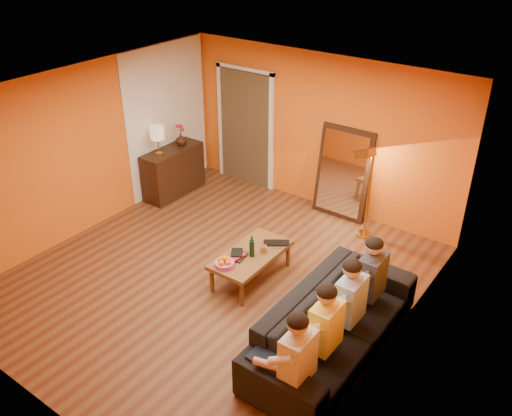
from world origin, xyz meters
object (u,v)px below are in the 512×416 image
Objects in this scene: sideboard at (173,171)px; vase at (181,139)px; floor_lamp at (368,195)px; person_mid_right at (350,306)px; person_far_right at (371,282)px; mirror_frame at (343,173)px; table_lamp at (158,141)px; tumbler at (263,249)px; coffee_table at (251,266)px; person_far_left at (297,364)px; wine_bottle at (252,246)px; laptop at (277,245)px; person_mid_left at (325,333)px; sofa at (334,323)px; dog at (338,291)px.

sideboard is 0.59m from vase.
person_mid_right is (0.94, -2.38, -0.11)m from floor_lamp.
person_far_right is (0.94, -1.83, -0.11)m from floor_lamp.
mirror_frame is at bearing 125.34° from person_far_right.
person_mid_right is at bearing -17.74° from table_lamp.
coffee_table is at bearing -135.00° from tumbler.
vase is at bearing 153.40° from tumbler.
person_far_left reaches higher than wine_bottle.
sideboard reaches higher than laptop.
person_mid_left is 3.38× the size of laptop.
mirror_frame is at bearing 115.40° from person_mid_left.
sideboard is 3.81× the size of wine_bottle.
vase is (-4.24, 2.05, 0.58)m from sofa.
mirror_frame is 4.90× the size of wine_bottle.
floor_lamp is at bearing 34.64° from laptop.
table_lamp is 1.65× the size of wine_bottle.
coffee_table is 2.16m from floor_lamp.
floor_lamp reaches higher than sideboard.
dog is (1.20, -2.30, -0.40)m from mirror_frame.
coffee_table is at bearing -29.62° from vase.
laptop is at bearing 174.19° from dog.
mirror_frame reaches higher than tumbler.
coffee_table is (2.66, -0.96, -0.90)m from table_lamp.
mirror_frame is at bearing 126.70° from dog.
vase is at bearing 155.97° from person_mid_right.
person_mid_left is 1.94m from tumbler.
floor_lamp is at bearing 68.06° from coffee_table.
sideboard is at bearing 154.16° from wine_bottle.
sideboard is 0.97× the size of person_far_right.
table_lamp is at bearing -90.00° from vase.
vase is at bearing -157.02° from floor_lamp.
floor_lamp is 2.56m from person_mid_right.
coffee_table is at bearing -168.89° from dog.
coffee_table is at bearing -176.10° from person_far_right.
floor_lamp is at bearing 70.30° from wine_bottle.
floor_lamp reaches higher than tumbler.
person_far_left is 5.85× the size of vase.
sideboard is 4.17m from dog.
person_mid_left is at bearing -29.75° from vase.
floor_lamp is at bearing 111.51° from person_mid_right.
sofa is at bearing -56.92° from dog.
coffee_table is 3.15m from vase.
vase reaches higher than sideboard.
mirror_frame reaches higher than laptop.
laptop is (-1.40, 0.88, 0.06)m from sofa.
coffee_table is 1.00× the size of person_mid_left.
table_lamp is at bearing -153.68° from mirror_frame.
floor_lamp is 2.02m from dog.
wine_bottle is at bearing -91.81° from mirror_frame.
tumbler is at bearing -93.71° from floor_lamp.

